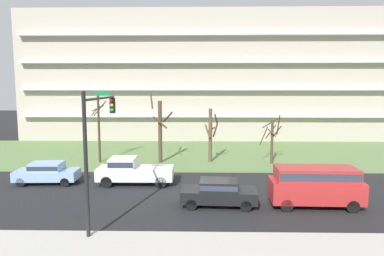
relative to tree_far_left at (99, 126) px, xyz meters
The scene contains 13 objects.
ground 14.12m from the tree_far_left, 44.21° to the right, with size 160.00×160.00×0.00m, color #232326.
sidewalk_curb_near 20.39m from the tree_far_left, 60.77° to the right, with size 80.00×4.00×0.15m, color #BCB7AD.
grass_lawn_strip 11.30m from the tree_far_left, 24.37° to the left, with size 80.00×16.00×0.08m, color #66844C.
apartment_building 21.03m from the tree_far_left, 61.29° to the left, with size 47.95×11.92×16.72m.
tree_far_left is the anchor object (origin of this frame).
tree_left 5.65m from the tree_far_left, ahead, with size 2.19×2.16×6.36m.
tree_center 10.30m from the tree_far_left, ahead, with size 1.31×1.43×5.00m.
tree_right 15.80m from the tree_far_left, ahead, with size 1.97×1.73×4.54m.
van_red_near_left 19.81m from the tree_far_left, 35.88° to the right, with size 5.25×2.13×2.36m.
pickup_white_center_left 8.65m from the tree_far_left, 58.10° to the right, with size 5.41×2.02×1.95m.
sedan_black_center_right 15.71m from the tree_far_left, 48.17° to the right, with size 4.49×2.04×1.57m.
sedan_blue_near_right 7.72m from the tree_far_left, 104.40° to the right, with size 4.47×1.98×1.57m.
traffic_signal_mast 15.01m from the tree_far_left, 74.07° to the right, with size 0.90×5.45×6.80m.
Camera 1 is at (-0.64, -21.72, 6.99)m, focal length 32.37 mm.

